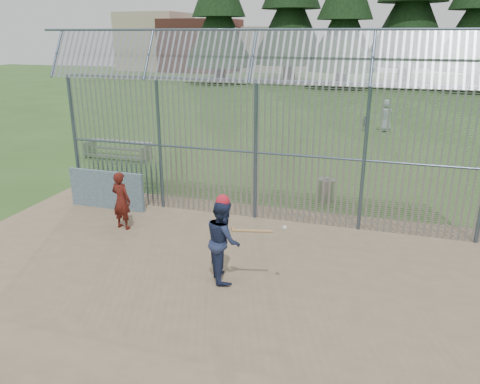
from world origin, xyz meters
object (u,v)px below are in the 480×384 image
(trash_can, at_px, (326,190))
(onlooker, at_px, (121,200))
(bleacher, at_px, (118,150))
(batter, at_px, (223,240))
(dugout_wall, at_px, (107,190))

(trash_can, bearing_deg, onlooker, -142.31)
(bleacher, bearing_deg, onlooker, -58.02)
(trash_can, bearing_deg, bleacher, 163.51)
(onlooker, distance_m, bleacher, 7.96)
(batter, height_order, trash_can, batter)
(batter, distance_m, bleacher, 11.65)
(batter, bearing_deg, dugout_wall, 27.63)
(onlooker, bearing_deg, bleacher, -47.38)
(dugout_wall, xyz_separation_m, trash_can, (6.42, 2.71, -0.24))
(batter, bearing_deg, bleacher, 12.41)
(onlooker, bearing_deg, trash_can, -131.68)
(bleacher, bearing_deg, batter, -47.67)
(onlooker, distance_m, trash_can, 6.52)
(batter, relative_size, trash_can, 2.25)
(dugout_wall, height_order, onlooker, onlooker)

